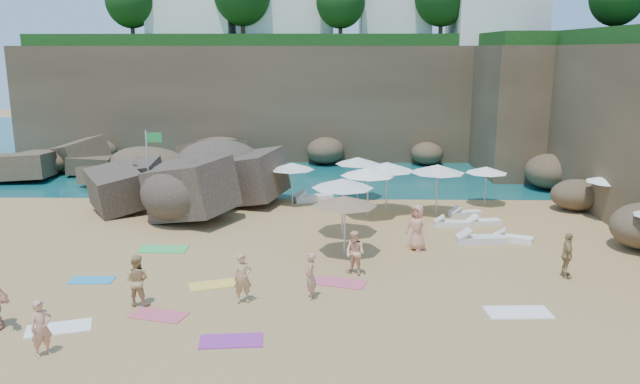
{
  "coord_description": "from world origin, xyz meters",
  "views": [
    {
      "loc": [
        2.55,
        -22.15,
        7.78
      ],
      "look_at": [
        2.0,
        3.0,
        2.0
      ],
      "focal_mm": 35.0,
      "sensor_mm": 36.0,
      "label": 1
    }
  ],
  "objects_px": {
    "person_stand_1": "(137,280)",
    "person_stand_4": "(417,227)",
    "parasol_2": "(486,170)",
    "person_stand_6": "(310,276)",
    "rock_outcrop": "(182,207)",
    "parasol_1": "(358,161)",
    "person_stand_0": "(41,328)",
    "person_stand_3": "(567,255)",
    "flag_pole": "(150,161)",
    "person_stand_2": "(243,175)",
    "lounger_0": "(452,224)",
    "person_stand_5": "(243,187)",
    "parasol_0": "(292,166)"
  },
  "relations": [
    {
      "from": "person_stand_1",
      "to": "person_stand_4",
      "type": "distance_m",
      "value": 10.97
    },
    {
      "from": "parasol_2",
      "to": "person_stand_6",
      "type": "height_order",
      "value": "parasol_2"
    },
    {
      "from": "rock_outcrop",
      "to": "person_stand_4",
      "type": "distance_m",
      "value": 12.86
    },
    {
      "from": "parasol_1",
      "to": "person_stand_6",
      "type": "relative_size",
      "value": 1.55
    },
    {
      "from": "person_stand_0",
      "to": "person_stand_3",
      "type": "relative_size",
      "value": 0.94
    },
    {
      "from": "parasol_2",
      "to": "flag_pole",
      "type": "bearing_deg",
      "value": -173.1
    },
    {
      "from": "person_stand_6",
      "to": "person_stand_2",
      "type": "bearing_deg",
      "value": -164.06
    },
    {
      "from": "lounger_0",
      "to": "person_stand_2",
      "type": "distance_m",
      "value": 12.43
    },
    {
      "from": "parasol_2",
      "to": "person_stand_2",
      "type": "bearing_deg",
      "value": 167.54
    },
    {
      "from": "person_stand_1",
      "to": "person_stand_6",
      "type": "relative_size",
      "value": 1.07
    },
    {
      "from": "person_stand_3",
      "to": "parasol_2",
      "type": "bearing_deg",
      "value": 10.23
    },
    {
      "from": "rock_outcrop",
      "to": "parasol_1",
      "type": "distance_m",
      "value": 9.38
    },
    {
      "from": "flag_pole",
      "to": "person_stand_3",
      "type": "height_order",
      "value": "flag_pole"
    },
    {
      "from": "person_stand_3",
      "to": "person_stand_0",
      "type": "bearing_deg",
      "value": 119.12
    },
    {
      "from": "person_stand_4",
      "to": "parasol_2",
      "type": "bearing_deg",
      "value": 97.93
    },
    {
      "from": "person_stand_3",
      "to": "person_stand_5",
      "type": "xyz_separation_m",
      "value": [
        -12.74,
        10.24,
        0.12
      ]
    },
    {
      "from": "lounger_0",
      "to": "person_stand_6",
      "type": "distance_m",
      "value": 10.43
    },
    {
      "from": "person_stand_0",
      "to": "person_stand_4",
      "type": "height_order",
      "value": "person_stand_4"
    },
    {
      "from": "parasol_1",
      "to": "person_stand_0",
      "type": "relative_size",
      "value": 1.55
    },
    {
      "from": "parasol_1",
      "to": "person_stand_3",
      "type": "xyz_separation_m",
      "value": [
        6.84,
        -11.64,
        -1.24
      ]
    },
    {
      "from": "parasol_2",
      "to": "person_stand_4",
      "type": "bearing_deg",
      "value": -121.0
    },
    {
      "from": "flag_pole",
      "to": "person_stand_1",
      "type": "bearing_deg",
      "value": -76.42
    },
    {
      "from": "parasol_1",
      "to": "person_stand_2",
      "type": "height_order",
      "value": "parasol_1"
    },
    {
      "from": "person_stand_1",
      "to": "person_stand_0",
      "type": "bearing_deg",
      "value": 73.07
    },
    {
      "from": "person_stand_5",
      "to": "person_stand_6",
      "type": "bearing_deg",
      "value": -87.51
    },
    {
      "from": "lounger_0",
      "to": "person_stand_3",
      "type": "xyz_separation_m",
      "value": [
        2.79,
        -6.39,
        0.69
      ]
    },
    {
      "from": "parasol_0",
      "to": "person_stand_4",
      "type": "bearing_deg",
      "value": -53.47
    },
    {
      "from": "person_stand_4",
      "to": "person_stand_5",
      "type": "relative_size",
      "value": 0.98
    },
    {
      "from": "lounger_0",
      "to": "person_stand_5",
      "type": "bearing_deg",
      "value": 163.19
    },
    {
      "from": "flag_pole",
      "to": "person_stand_0",
      "type": "distance_m",
      "value": 14.53
    },
    {
      "from": "flag_pole",
      "to": "person_stand_6",
      "type": "height_order",
      "value": "flag_pole"
    },
    {
      "from": "person_stand_2",
      "to": "person_stand_3",
      "type": "distance_m",
      "value": 18.63
    },
    {
      "from": "flag_pole",
      "to": "lounger_0",
      "type": "distance_m",
      "value": 14.41
    },
    {
      "from": "rock_outcrop",
      "to": "parasol_2",
      "type": "distance_m",
      "value": 15.51
    },
    {
      "from": "person_stand_5",
      "to": "parasol_1",
      "type": "bearing_deg",
      "value": -1.71
    },
    {
      "from": "parasol_1",
      "to": "parasol_2",
      "type": "xyz_separation_m",
      "value": [
        6.45,
        -1.29,
        -0.22
      ]
    },
    {
      "from": "person_stand_0",
      "to": "person_stand_1",
      "type": "height_order",
      "value": "person_stand_1"
    },
    {
      "from": "flag_pole",
      "to": "person_stand_2",
      "type": "xyz_separation_m",
      "value": [
        3.69,
        4.82,
        -1.63
      ]
    },
    {
      "from": "person_stand_1",
      "to": "person_stand_4",
      "type": "xyz_separation_m",
      "value": [
        9.37,
        5.7,
        0.1
      ]
    },
    {
      "from": "person_stand_3",
      "to": "flag_pole",
      "type": "bearing_deg",
      "value": 71.72
    },
    {
      "from": "rock_outcrop",
      "to": "person_stand_5",
      "type": "bearing_deg",
      "value": 10.82
    },
    {
      "from": "parasol_1",
      "to": "person_stand_6",
      "type": "height_order",
      "value": "parasol_1"
    },
    {
      "from": "person_stand_3",
      "to": "person_stand_4",
      "type": "bearing_deg",
      "value": 66.24
    },
    {
      "from": "parasol_0",
      "to": "person_stand_2",
      "type": "bearing_deg",
      "value": 135.64
    },
    {
      "from": "flag_pole",
      "to": "person_stand_4",
      "type": "relative_size",
      "value": 2.2
    },
    {
      "from": "rock_outcrop",
      "to": "person_stand_1",
      "type": "bearing_deg",
      "value": -82.67
    },
    {
      "from": "person_stand_2",
      "to": "parasol_2",
      "type": "bearing_deg",
      "value": -166.86
    },
    {
      "from": "person_stand_0",
      "to": "person_stand_4",
      "type": "bearing_deg",
      "value": -7.35
    },
    {
      "from": "lounger_0",
      "to": "person_stand_1",
      "type": "height_order",
      "value": "person_stand_1"
    },
    {
      "from": "person_stand_3",
      "to": "person_stand_5",
      "type": "distance_m",
      "value": 16.34
    }
  ]
}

